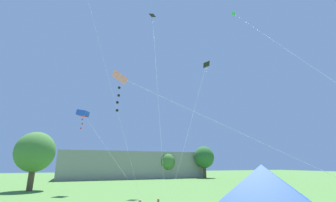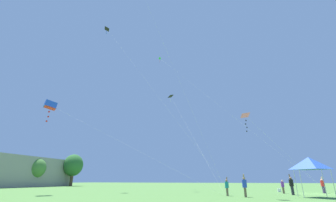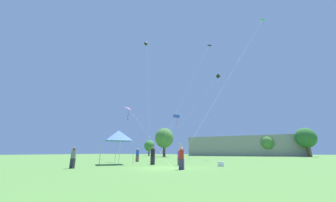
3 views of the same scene
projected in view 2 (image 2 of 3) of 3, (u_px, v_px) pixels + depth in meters
name	position (u px, v px, depth m)	size (l,w,h in m)	color
ground_plane	(319.00, 194.00, 25.61)	(220.00, 220.00, 0.00)	#4C7A38
tree_far_centre	(73.00, 165.00, 61.19)	(5.44, 4.90, 8.21)	brown
tree_near_right	(37.00, 168.00, 52.28)	(4.23, 3.80, 6.38)	brown
festival_tent	(309.00, 163.00, 21.15)	(2.70, 2.70, 3.56)	#B7B7BC
cooler_box	(279.00, 190.00, 30.10)	(0.54, 0.36, 0.42)	white
person_black_shirt	(292.00, 185.00, 24.12)	(0.43, 0.43, 2.10)	#282833
person_red_shirt	(323.00, 185.00, 27.08)	(0.39, 0.39, 1.90)	#473860
person_blue_shirt	(245.00, 186.00, 21.02)	(0.42, 0.42, 2.04)	brown
person_purple_shirt	(283.00, 186.00, 26.67)	(0.36, 0.36, 1.51)	brown
person_teal_shirt	(227.00, 187.00, 22.67)	(0.37, 0.37, 1.80)	brown
kite_black_delta_0	(108.00, 30.00, 42.69)	(5.90, 21.23, 29.03)	silver
kite_black_delta_1	(171.00, 97.00, 37.61)	(9.00, 8.81, 15.15)	silver
kite_green_delta_2	(164.00, 62.00, 50.81)	(10.61, 25.45, 28.44)	silver
kite_blue_box_3	(50.00, 105.00, 28.00)	(5.49, 20.88, 10.85)	silver
kite_pink_delta_5	(246.00, 117.00, 21.73)	(10.98, 9.17, 7.71)	silver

